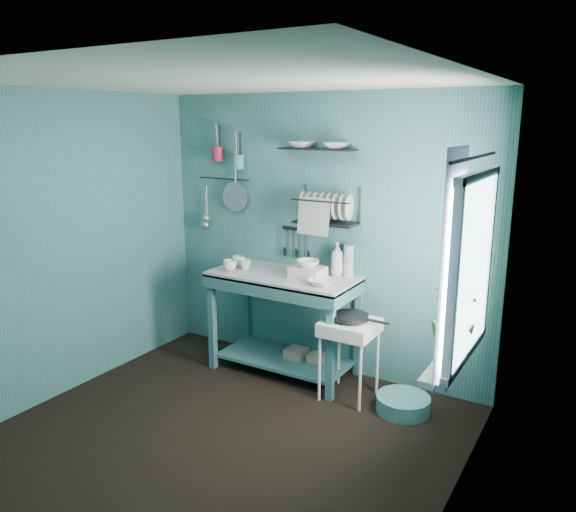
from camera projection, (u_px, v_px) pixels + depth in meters
The scene contains 36 objects.
floor at pixel (222, 439), 4.08m from camera, with size 3.20×3.20×0.00m, color black.
ceiling at pixel (211, 80), 3.50m from camera, with size 3.20×3.20×0.00m, color silver.
wall_back at pixel (320, 235), 5.04m from camera, with size 3.20×3.20×0.00m, color #366C6E.
wall_front at pixel (12, 349), 2.54m from camera, with size 3.20×3.20×0.00m, color #366C6E.
wall_left at pixel (62, 247), 4.59m from camera, with size 3.00×3.00×0.00m, color #366C6E.
wall_right at pixel (455, 314), 2.99m from camera, with size 3.00×3.00×0.00m, color #366C6E.
work_counter at pixel (284, 323), 5.09m from camera, with size 1.32×0.66×0.93m, color #306065.
mug_left at pixel (230, 265), 5.07m from camera, with size 0.12×0.12×0.10m, color silver.
mug_mid at pixel (245, 265), 5.11m from camera, with size 0.10×0.10×0.09m, color silver.
mug_right at pixel (238, 261), 5.21m from camera, with size 0.12×0.12×0.10m, color silver.
wash_tub at pixel (308, 273), 4.82m from camera, with size 0.28×0.22×0.10m, color beige.
tub_bowl at pixel (308, 264), 4.80m from camera, with size 0.20×0.20×0.06m, color silver.
soap_bottle at pixel (337, 259), 4.90m from camera, with size 0.12×0.12×0.30m, color beige.
water_bottle at pixel (348, 261), 4.87m from camera, with size 0.09×0.09×0.28m, color #A1AAB4.
counter_bowl at pixel (321, 282), 4.62m from camera, with size 0.22×0.22×0.05m, color silver.
hotplate_stand at pixel (349, 359), 4.63m from camera, with size 0.42×0.42×0.67m, color white.
frying_pan at pixel (350, 316), 4.54m from camera, with size 0.30×0.30×0.04m, color black.
knife_strip at pixel (297, 229), 5.12m from camera, with size 0.32×0.02×0.03m, color black.
dish_rack at pixel (326, 205), 4.80m from camera, with size 0.55×0.24×0.32m, color black.
upper_shelf at pixel (317, 149), 4.77m from camera, with size 0.70×0.18×0.01m, color black.
shelf_bowl_left at pixel (302, 150), 4.85m from camera, with size 0.22×0.22×0.05m, color silver.
shelf_bowl_right at pixel (337, 146), 4.67m from camera, with size 0.22×0.22×0.05m, color silver.
utensil_cup_magenta at pixel (217, 154), 5.35m from camera, with size 0.11×0.11×0.13m, color #A31E46.
utensil_cup_teal at pixel (238, 162), 5.24m from camera, with size 0.11×0.11×0.13m, color teal.
colander at pixel (235, 197), 5.38m from camera, with size 0.28×0.28×0.03m, color #989A9F.
ladle_outer at pixel (207, 201), 5.58m from camera, with size 0.01×0.01×0.30m, color #989A9F.
ladle_inner at pixel (206, 208), 5.61m from camera, with size 0.01×0.01×0.30m, color #989A9F.
hook_rail at pixel (224, 179), 5.43m from camera, with size 0.01×0.01×0.60m, color black.
window_glass at pixel (474, 268), 3.34m from camera, with size 1.10×1.10×0.00m, color white.
windowsill at pixel (453, 357), 3.52m from camera, with size 0.16×0.95×0.04m, color white.
curtain at pixel (450, 270), 3.11m from camera, with size 1.35×1.35×0.00m, color silver.
curtain_rod at pixel (475, 157), 3.21m from camera, with size 0.02×0.02×1.05m, color black.
potted_plant at pixel (453, 316), 3.51m from camera, with size 0.26×0.26×0.47m, color #386628.
storage_tin_large at pixel (296, 360), 5.16m from camera, with size 0.18×0.18×0.22m, color gray.
storage_tin_small at pixel (317, 364), 5.09m from camera, with size 0.15×0.15×0.20m, color gray.
floor_basin at pixel (403, 404), 4.45m from camera, with size 0.43×0.43×0.13m, color teal.
Camera 1 is at (2.29, -2.89, 2.26)m, focal length 35.00 mm.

